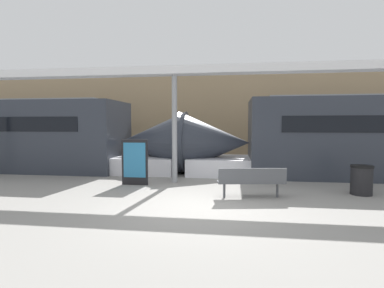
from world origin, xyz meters
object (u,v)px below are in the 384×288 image
object	(u,v)px
bench_near	(252,180)
support_column_near	(175,129)
poster_board	(135,162)
trash_bin	(362,180)

from	to	relation	value
bench_near	support_column_near	distance (m)	3.56
poster_board	support_column_near	distance (m)	1.81
poster_board	support_column_near	world-z (taller)	support_column_near
bench_near	poster_board	size ratio (longest dim) A/B	1.24
poster_board	support_column_near	bearing A→B (deg)	27.35
trash_bin	poster_board	distance (m)	7.13
bench_near	trash_bin	world-z (taller)	trash_bin
bench_near	poster_board	bearing A→B (deg)	151.42
bench_near	support_column_near	bearing A→B (deg)	133.05
trash_bin	support_column_near	distance (m)	6.13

